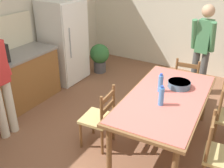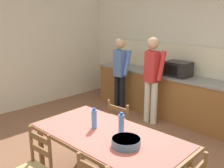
# 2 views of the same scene
# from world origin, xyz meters

# --- Properties ---
(ground_plane) EXTENTS (8.32, 8.32, 0.00)m
(ground_plane) POSITION_xyz_m (0.00, 0.00, 0.00)
(ground_plane) COLOR brown
(wall_right) EXTENTS (0.12, 5.20, 2.90)m
(wall_right) POSITION_xyz_m (3.26, 0.00, 1.45)
(wall_right) COLOR beige
(wall_right) RESTS_ON ground
(refrigerator) EXTENTS (0.80, 0.73, 1.70)m
(refrigerator) POSITION_xyz_m (1.39, 2.19, 0.85)
(refrigerator) COLOR white
(refrigerator) RESTS_ON ground
(dining_table) EXTENTS (2.01, 1.09, 0.78)m
(dining_table) POSITION_xyz_m (0.37, -0.42, 0.70)
(dining_table) COLOR brown
(dining_table) RESTS_ON ground
(bottle_near_centre) EXTENTS (0.07, 0.07, 0.27)m
(bottle_near_centre) POSITION_xyz_m (0.12, -0.44, 0.90)
(bottle_near_centre) COLOR #4C8ED6
(bottle_near_centre) RESTS_ON dining_table
(bottle_off_centre) EXTENTS (0.07, 0.07, 0.27)m
(bottle_off_centre) POSITION_xyz_m (0.46, -0.29, 0.90)
(bottle_off_centre) COLOR #4C8ED6
(bottle_off_centre) RESTS_ON dining_table
(serving_bowl) EXTENTS (0.32, 0.32, 0.09)m
(serving_bowl) POSITION_xyz_m (0.71, -0.48, 0.83)
(serving_bowl) COLOR slate
(serving_bowl) RESTS_ON dining_table
(chair_side_far_left) EXTENTS (0.45, 0.44, 0.91)m
(chair_side_far_left) POSITION_xyz_m (-0.11, 0.35, 0.44)
(chair_side_far_left) COLOR brown
(chair_side_far_left) RESTS_ON ground
(chair_side_near_left) EXTENTS (0.46, 0.44, 0.91)m
(chair_side_near_left) POSITION_xyz_m (-0.04, -1.23, 0.44)
(chair_side_near_left) COLOR brown
(chair_side_near_left) RESTS_ON ground
(chair_head_end) EXTENTS (0.44, 0.46, 0.91)m
(chair_head_end) POSITION_xyz_m (1.64, -0.37, 0.44)
(chair_head_end) COLOR brown
(chair_head_end) RESTS_ON ground
(person_by_table) EXTENTS (0.32, 0.45, 1.71)m
(person_by_table) POSITION_xyz_m (2.19, -0.44, 0.96)
(person_by_table) COLOR #4C4C4C
(person_by_table) RESTS_ON ground
(potted_plant) EXTENTS (0.44, 0.44, 0.67)m
(potted_plant) POSITION_xyz_m (2.08, 1.76, 0.39)
(potted_plant) COLOR #4C4C51
(potted_plant) RESTS_ON ground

